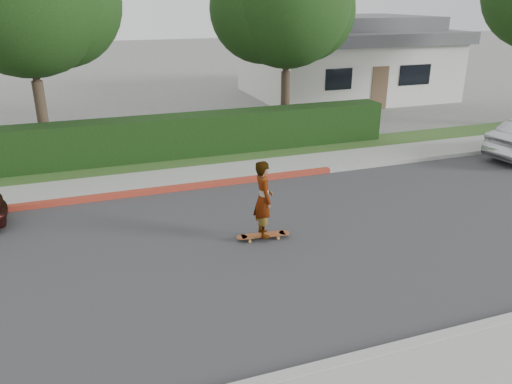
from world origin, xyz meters
TOP-DOWN VIEW (x-y plane):
  - ground at (0.00, 0.00)m, footprint 120.00×120.00m
  - road at (0.00, 0.00)m, footprint 60.00×8.00m
  - curb_near at (0.00, -4.10)m, footprint 60.00×0.20m
  - curb_far at (0.00, 4.10)m, footprint 60.00×0.20m
  - curb_red_section at (-5.00, 4.10)m, footprint 12.00×0.21m
  - sidewalk_far at (0.00, 5.00)m, footprint 60.00×1.60m
  - planting_strip at (0.00, 6.60)m, footprint 60.00×1.60m
  - hedge at (-3.00, 7.20)m, footprint 15.00×1.00m
  - tree_center at (1.49, 9.19)m, footprint 5.66×4.84m
  - house at (8.00, 16.00)m, footprint 10.60×8.60m
  - skateboard at (-2.63, 0.33)m, footprint 1.28×0.38m
  - skateboarder at (-2.63, 0.33)m, footprint 0.48×0.68m

SIDE VIEW (x-z plane):
  - ground at x=0.00m, z-range 0.00..0.00m
  - road at x=0.00m, z-range 0.00..0.01m
  - planting_strip at x=0.00m, z-range 0.00..0.10m
  - sidewalk_far at x=0.00m, z-range 0.00..0.12m
  - curb_near at x=0.00m, z-range 0.00..0.15m
  - curb_far at x=0.00m, z-range 0.00..0.15m
  - curb_red_section at x=-5.00m, z-range 0.00..0.15m
  - skateboard at x=-2.63m, z-range 0.05..0.17m
  - hedge at x=-3.00m, z-range 0.00..1.50m
  - skateboarder at x=-2.63m, z-range 0.13..1.91m
  - house at x=8.00m, z-range -0.05..4.25m
  - tree_center at x=1.49m, z-range 1.18..8.62m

